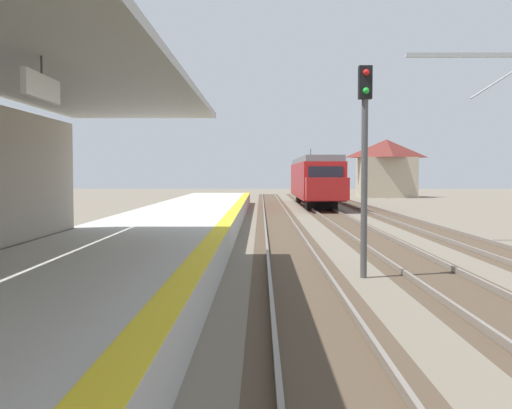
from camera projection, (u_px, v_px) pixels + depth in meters
station_platform at (119, 261)px, 15.09m from camera, size 5.00×80.00×0.91m
track_pair_nearest_platform at (291, 256)px, 19.07m from camera, size 2.34×120.00×0.16m
track_pair_middle at (402, 256)px, 19.05m from camera, size 2.34×120.00×0.16m
track_pair_far_side at (512, 256)px, 19.02m from camera, size 2.34×120.00×0.16m
approaching_train at (315, 179)px, 49.97m from camera, size 2.93×19.60×4.76m
rail_signal_post at (365, 149)px, 15.18m from camera, size 0.32×0.34×5.20m
distant_trackside_house at (386, 167)px, 68.67m from camera, size 6.60×5.28×6.40m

